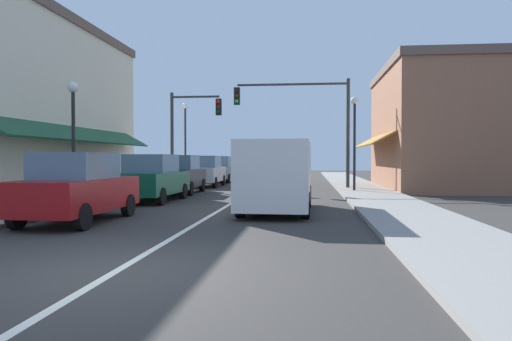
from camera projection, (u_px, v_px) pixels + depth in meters
The scene contains 17 objects.
ground_plane at pixel (254, 190), 24.72m from camera, with size 80.00×80.00×0.00m, color #33302D.
sidewalk_left at pixel (151, 188), 25.31m from camera, with size 2.60×56.00×0.12m, color gray.
sidewalk_right at pixel (363, 189), 24.12m from camera, with size 2.60×56.00×0.12m, color gray.
lane_center_stripe at pixel (254, 190), 24.72m from camera, with size 0.14×52.00×0.01m, color silver.
storefront_left_block at pixel (7, 106), 19.68m from camera, with size 6.82×14.20×7.53m.
storefront_right_block at pixel (433, 128), 25.61m from camera, with size 6.48×10.20×6.50m.
parked_car_nearest_left at pixel (77, 188), 12.15m from camera, with size 1.80×4.11×1.77m.
parked_car_second_left at pixel (152, 178), 17.93m from camera, with size 1.87×4.14×1.77m.
parked_car_third_left at pixel (179, 174), 22.21m from camera, with size 1.87×4.14×1.77m.
parked_car_far_left at pixel (205, 171), 27.44m from camera, with size 1.82×4.12×1.77m.
parked_car_distant_left at pixel (220, 169), 32.30m from camera, with size 1.86×4.14×1.77m.
van_in_lane at pixel (277, 174), 14.56m from camera, with size 2.07×5.21×2.12m.
traffic_signal_mast_arm at pixel (307, 113), 24.87m from camera, with size 6.00×0.50×5.73m.
traffic_signal_left_corner at pixel (189, 125), 26.56m from camera, with size 2.92×0.50×5.28m.
street_lamp_left_near at pixel (73, 121), 16.14m from camera, with size 0.36×0.36×4.21m.
street_lamp_right_mid at pixel (355, 128), 22.55m from camera, with size 0.36×0.36×4.53m.
street_lamp_left_far at pixel (185, 130), 30.29m from camera, with size 0.36×0.36×5.12m.
Camera 1 is at (2.74, -6.53, 1.63)m, focal length 33.68 mm.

